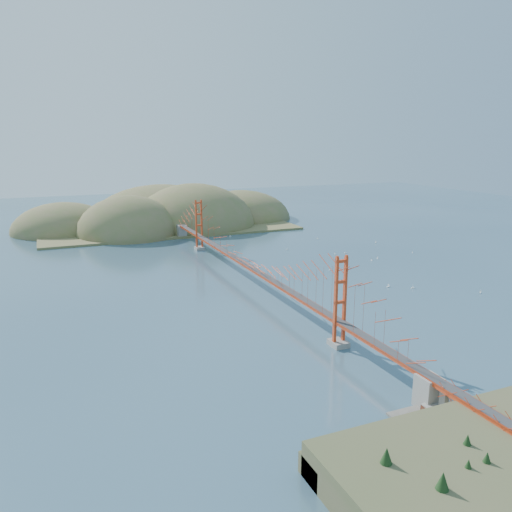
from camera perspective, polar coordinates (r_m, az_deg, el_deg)
name	(u,v)px	position (r m, az deg, el deg)	size (l,w,h in m)	color
ground	(248,283)	(89.72, -0.90, -3.15)	(320.00, 320.00, 0.00)	#335166
bridge	(248,245)	(88.14, -0.96, 1.25)	(2.20, 94.40, 12.00)	gray
approach_viaduct	(478,414)	(48.49, 24.02, -16.18)	(1.40, 12.00, 3.38)	#A92F12
promontory	(446,419)	(51.67, 20.90, -17.05)	(9.00, 6.00, 0.24)	#59544C
fort	(444,410)	(52.08, 20.73, -16.09)	(3.70, 2.30, 1.75)	maroon
far_headlands	(170,224)	(154.29, -9.82, 3.67)	(84.00, 58.00, 25.00)	brown
sailboat_8	(376,242)	(127.50, 13.53, 1.53)	(0.59, 0.58, 0.66)	white
sailboat_0	(344,278)	(93.82, 10.08, -2.53)	(0.59, 0.59, 0.66)	white
sailboat_15	(318,238)	(129.80, 7.05, 2.01)	(0.67, 0.67, 0.72)	white
sailboat_2	(388,286)	(90.56, 14.88, -3.35)	(0.62, 0.52, 0.71)	white
sailboat_3	(234,251)	(114.24, -2.51, 0.53)	(0.56, 0.55, 0.63)	white
sailboat_9	(412,252)	(118.69, 17.45, 0.40)	(0.51, 0.51, 0.56)	white
sailboat_1	(335,254)	(113.40, 9.01, 0.28)	(0.49, 0.54, 0.60)	white
sailboat_13	(480,292)	(92.29, 24.27, -3.79)	(0.70, 0.70, 0.74)	white
sailboat_14	(330,270)	(99.48, 8.41, -1.55)	(0.59, 0.59, 0.62)	white
sailboat_4	(372,260)	(109.10, 13.09, -0.42)	(0.53, 0.57, 0.65)	white
sailboat_7	(287,249)	(116.56, 3.59, 0.78)	(0.58, 0.58, 0.63)	white
sailboat_6	(413,288)	(90.90, 17.49, -3.47)	(0.65, 0.65, 0.70)	white
sailboat_16	(345,253)	(114.81, 10.16, 0.40)	(0.58, 0.58, 0.60)	white
sailboat_5	(378,258)	(111.19, 13.72, -0.20)	(0.55, 0.56, 0.63)	white
sailboat_12	(230,236)	(131.98, -2.97, 2.28)	(0.62, 0.55, 0.70)	white
sailboat_extra_0	(258,267)	(100.39, 0.21, -1.26)	(0.46, 0.56, 0.66)	white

